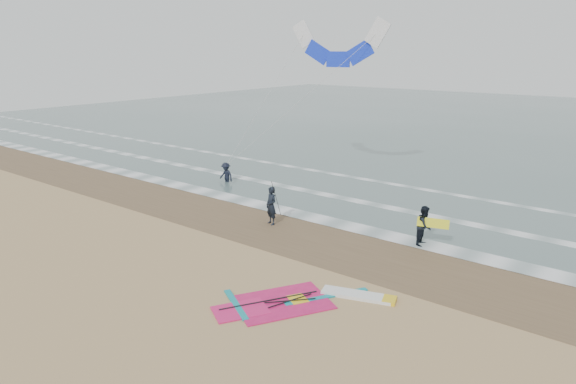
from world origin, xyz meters
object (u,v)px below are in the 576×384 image
Objects in this scene: windsurf_rig at (303,301)px; person_wading at (226,170)px; person_standing at (271,206)px; surf_kite at (338,47)px; person_walking at (425,226)px.

windsurf_rig is 3.16× the size of person_wading.
surf_kite reaches higher than person_standing.
surf_kite is (-9.18, 7.27, 7.29)m from person_walking.
person_walking is (1.00, 7.27, 0.82)m from windsurf_rig.
person_walking is 1.06× the size of person_wading.
person_walking is at bearing -38.37° from surf_kite.
person_standing is 0.21× the size of surf_kite.
surf_kite is (-2.39, 9.20, 7.23)m from person_standing.
person_standing is 1.07× the size of person_walking.
surf_kite reaches higher than person_walking.
person_wading is (-7.22, 4.29, -0.11)m from person_standing.
person_walking is at bearing 82.15° from windsurf_rig.
windsurf_rig is 2.99× the size of person_walking.
surf_kite reaches higher than windsurf_rig.
person_standing reaches higher than person_walking.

